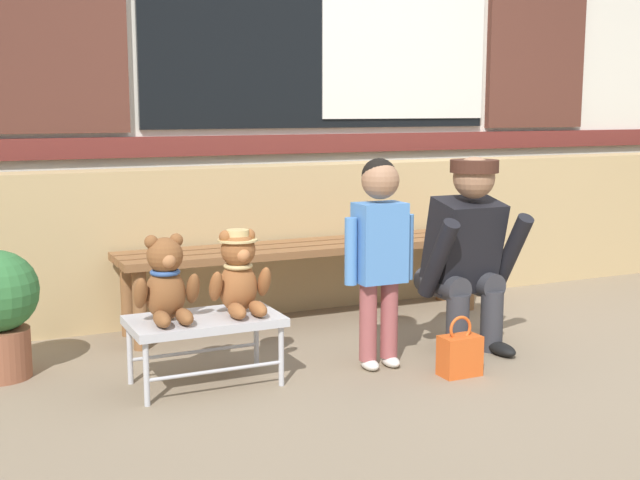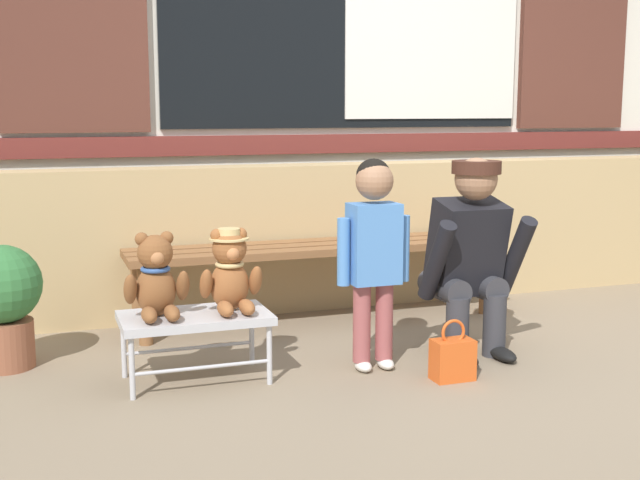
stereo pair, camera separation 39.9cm
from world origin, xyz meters
TOP-DOWN VIEW (x-y plane):
  - ground_plane at (0.00, 0.00)m, footprint 60.00×60.00m
  - brick_low_wall at (0.00, 1.43)m, footprint 8.18×0.25m
  - shop_facade at (0.00, 1.94)m, footprint 8.35×0.26m
  - wooden_bench_long at (-0.47, 1.06)m, footprint 2.10×0.40m
  - small_display_bench at (-1.31, 0.28)m, footprint 0.64×0.36m
  - teddy_bear_plain at (-1.47, 0.28)m, footprint 0.28×0.26m
  - teddy_bear_with_hat at (-1.15, 0.28)m, footprint 0.28×0.27m
  - child_standing at (-0.52, 0.18)m, footprint 0.35×0.18m
  - adult_crouching at (0.02, 0.26)m, footprint 0.50×0.49m
  - handbag_on_ground at (-0.25, -0.08)m, footprint 0.18×0.11m

SIDE VIEW (x-z plane):
  - ground_plane at x=0.00m, z-range 0.00..0.00m
  - handbag_on_ground at x=-0.25m, z-range -0.04..0.23m
  - small_display_bench at x=-1.31m, z-range 0.12..0.42m
  - wooden_bench_long at x=-0.47m, z-range 0.15..0.59m
  - brick_low_wall at x=0.00m, z-range 0.00..0.85m
  - teddy_bear_plain at x=-1.47m, z-range 0.28..0.65m
  - teddy_bear_with_hat at x=-1.15m, z-range 0.29..0.65m
  - adult_crouching at x=0.02m, z-range 0.01..0.96m
  - child_standing at x=-0.52m, z-range 0.11..1.07m
  - shop_facade at x=0.00m, z-range 0.00..3.69m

